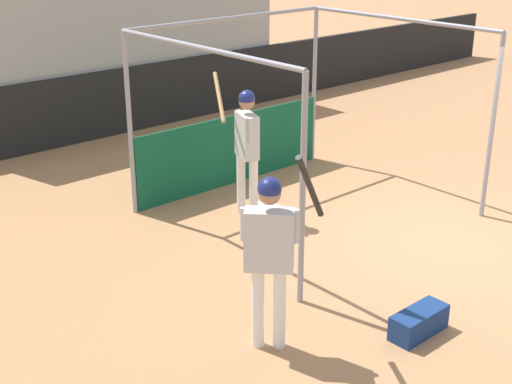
% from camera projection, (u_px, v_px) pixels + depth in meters
% --- Properties ---
extents(ground_plane, '(60.00, 60.00, 0.00)m').
position_uv_depth(ground_plane, '(447.00, 242.00, 9.71)').
color(ground_plane, '#A8754C').
extents(outfield_wall, '(24.00, 0.12, 1.31)m').
position_uv_depth(outfield_wall, '(145.00, 97.00, 14.65)').
color(outfield_wall, black).
rests_on(outfield_wall, ground).
extents(bleacher_section, '(7.05, 4.00, 3.39)m').
position_uv_depth(bleacher_section, '(91.00, 34.00, 15.71)').
color(bleacher_section, '#9E9E99').
rests_on(bleacher_section, ground).
extents(batting_cage, '(3.85, 3.58, 2.72)m').
position_uv_depth(batting_cage, '(258.00, 123.00, 10.98)').
color(batting_cage, gray).
rests_on(batting_cage, ground).
extents(home_plate, '(0.44, 0.44, 0.02)m').
position_uv_depth(home_plate, '(265.00, 207.00, 10.84)').
color(home_plate, white).
rests_on(home_plate, ground).
extents(player_batter, '(0.61, 0.96, 2.04)m').
position_uv_depth(player_batter, '(246.00, 140.00, 10.21)').
color(player_batter, white).
rests_on(player_batter, ground).
extents(player_waiting, '(0.79, 0.67, 2.17)m').
position_uv_depth(player_waiting, '(270.00, 246.00, 6.98)').
color(player_waiting, white).
rests_on(player_waiting, ground).
extents(equipment_bag, '(0.70, 0.28, 0.28)m').
position_uv_depth(equipment_bag, '(419.00, 322.00, 7.56)').
color(equipment_bag, navy).
rests_on(equipment_bag, ground).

